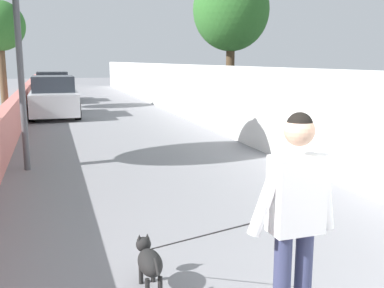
# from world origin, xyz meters

# --- Properties ---
(ground_plane) EXTENTS (80.00, 80.00, 0.00)m
(ground_plane) POSITION_xyz_m (14.00, 0.00, 0.00)
(ground_plane) COLOR gray
(wall_left) EXTENTS (48.00, 0.30, 1.02)m
(wall_left) POSITION_xyz_m (12.00, 2.95, 0.51)
(wall_left) COLOR #CC726B
(wall_left) RESTS_ON ground
(fence_right) EXTENTS (48.00, 0.30, 1.97)m
(fence_right) POSITION_xyz_m (12.00, -2.95, 0.98)
(fence_right) COLOR white
(fence_right) RESTS_ON ground
(tree_right_far) EXTENTS (2.59, 2.59, 5.20)m
(tree_right_far) POSITION_xyz_m (13.00, -4.10, 3.78)
(tree_right_far) COLOR #473523
(tree_right_far) RESTS_ON ground
(lamp_post) EXTENTS (0.36, 0.36, 4.44)m
(lamp_post) POSITION_xyz_m (7.56, 2.40, 3.03)
(lamp_post) COLOR #4C4C51
(lamp_post) RESTS_ON ground
(person_skateboarder) EXTENTS (0.23, 0.71, 1.69)m
(person_skateboarder) POSITION_xyz_m (1.14, 0.22, 1.08)
(person_skateboarder) COLOR #333859
(person_skateboarder) RESTS_ON skateboard
(dog) EXTENTS (1.47, 0.97, 1.06)m
(dog) POSITION_xyz_m (2.28, 1.07, 0.27)
(dog) COLOR black
(dog) RESTS_ON ground
(car_near) EXTENTS (3.86, 1.80, 1.54)m
(car_near) POSITION_xyz_m (16.13, 1.80, 0.71)
(car_near) COLOR silver
(car_near) RESTS_ON ground
(car_far) EXTENTS (3.96, 1.80, 1.54)m
(car_far) POSITION_xyz_m (22.76, 1.80, 0.71)
(car_far) COLOR black
(car_far) RESTS_ON ground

